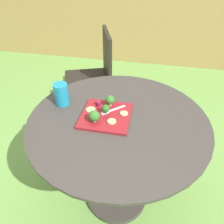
% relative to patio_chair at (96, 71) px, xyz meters
% --- Properties ---
extents(ground_plane, '(12.00, 12.00, 0.00)m').
position_rel_patio_chair_xyz_m(ground_plane, '(0.38, -0.94, -0.53)').
color(ground_plane, '#669342').
extents(bamboo_fence, '(8.00, 0.08, 1.47)m').
position_rel_patio_chair_xyz_m(bamboo_fence, '(0.38, 1.45, 0.21)').
color(bamboo_fence, '#9E7F47').
rests_on(bamboo_fence, ground_plane).
extents(patio_table, '(0.99, 0.99, 0.75)m').
position_rel_patio_chair_xyz_m(patio_table, '(0.38, -0.94, -0.02)').
color(patio_table, '#38332D').
rests_on(patio_table, ground_plane).
extents(patio_chair, '(0.56, 0.56, 0.90)m').
position_rel_patio_chair_xyz_m(patio_chair, '(0.00, 0.00, 0.00)').
color(patio_chair, black).
rests_on(patio_chair, ground_plane).
extents(salad_plate, '(0.27, 0.27, 0.01)m').
position_rel_patio_chair_xyz_m(salad_plate, '(0.31, -0.93, 0.23)').
color(salad_plate, maroon).
rests_on(salad_plate, patio_table).
extents(drinking_glass, '(0.08, 0.08, 0.13)m').
position_rel_patio_chair_xyz_m(drinking_glass, '(0.03, -0.86, 0.28)').
color(drinking_glass, teal).
rests_on(drinking_glass, patio_table).
extents(fork, '(0.13, 0.11, 0.00)m').
position_rel_patio_chair_xyz_m(fork, '(0.33, -0.90, 0.24)').
color(fork, silver).
rests_on(fork, salad_plate).
extents(broccoli_floret_0, '(0.06, 0.06, 0.07)m').
position_rel_patio_chair_xyz_m(broccoli_floret_0, '(0.26, -1.00, 0.27)').
color(broccoli_floret_0, '#99B770').
rests_on(broccoli_floret_0, salad_plate).
extents(broccoli_floret_1, '(0.04, 0.04, 0.06)m').
position_rel_patio_chair_xyz_m(broccoli_floret_1, '(0.31, -0.93, 0.27)').
color(broccoli_floret_1, '#99B770').
rests_on(broccoli_floret_1, salad_plate).
extents(broccoli_floret_2, '(0.05, 0.05, 0.06)m').
position_rel_patio_chair_xyz_m(broccoli_floret_2, '(0.31, -0.84, 0.27)').
color(broccoli_floret_2, '#99B770').
rests_on(broccoli_floret_2, salad_plate).
extents(cucumber_slice_0, '(0.05, 0.05, 0.01)m').
position_rel_patio_chair_xyz_m(cucumber_slice_0, '(0.22, -0.91, 0.24)').
color(cucumber_slice_0, '#8EB766').
rests_on(cucumber_slice_0, salad_plate).
extents(cucumber_slice_1, '(0.05, 0.05, 0.01)m').
position_rel_patio_chair_xyz_m(cucumber_slice_1, '(0.35, -0.99, 0.24)').
color(cucumber_slice_1, '#8EB766').
rests_on(cucumber_slice_1, salad_plate).
extents(cucumber_slice_2, '(0.04, 0.04, 0.01)m').
position_rel_patio_chair_xyz_m(cucumber_slice_2, '(0.41, -0.91, 0.24)').
color(cucumber_slice_2, '#8EB766').
rests_on(cucumber_slice_2, salad_plate).
extents(beet_chunk_0, '(0.03, 0.03, 0.02)m').
position_rel_patio_chair_xyz_m(beet_chunk_0, '(0.25, -0.86, 0.25)').
color(beet_chunk_0, maroon).
rests_on(beet_chunk_0, salad_plate).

